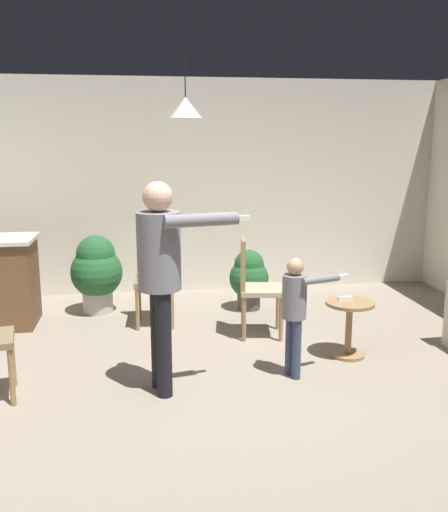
{
  "coord_description": "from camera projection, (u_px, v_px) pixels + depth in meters",
  "views": [
    {
      "loc": [
        -0.69,
        -3.98,
        1.96
      ],
      "look_at": [
        -0.03,
        0.53,
        1.0
      ],
      "focal_mm": 39.31,
      "sensor_mm": 36.0,
      "label": 1
    }
  ],
  "objects": [
    {
      "name": "ceiling_light_pendant",
      "position": [
        185.0,
        107.0,
        5.36
      ],
      "size": [
        0.32,
        0.32,
        0.55
      ],
      "color": "silver"
    },
    {
      "name": "spare_remote_on_table",
      "position": [
        345.0,
        298.0,
        5.08
      ],
      "size": [
        0.13,
        0.04,
        0.04
      ],
      "primitive_type": "cube",
      "rotation": [
        0.0,
        0.0,
        1.52
      ],
      "color": "white",
      "rests_on": "side_table_by_couch"
    },
    {
      "name": "wall_back",
      "position": [
        196.0,
        187.0,
        7.17
      ],
      "size": [
        6.4,
        0.1,
        2.7
      ],
      "primitive_type": "cube",
      "color": "silver",
      "rests_on": "ground"
    },
    {
      "name": "potted_plant_corner",
      "position": [
        249.0,
        277.0,
        6.5
      ],
      "size": [
        0.46,
        0.46,
        0.7
      ],
      "color": "#4C4742",
      "rests_on": "ground"
    },
    {
      "name": "person_child",
      "position": [
        295.0,
        304.0,
        4.59
      ],
      "size": [
        0.56,
        0.28,
        1.01
      ],
      "rotation": [
        0.0,
        0.0,
        -1.27
      ],
      "color": "#384260",
      "rests_on": "ground"
    },
    {
      "name": "side_table_by_couch",
      "position": [
        349.0,
        322.0,
        5.08
      ],
      "size": [
        0.44,
        0.44,
        0.52
      ],
      "color": "#99754C",
      "rests_on": "ground"
    },
    {
      "name": "person_adult",
      "position": [
        161.0,
        265.0,
        4.23
      ],
      "size": [
        0.85,
        0.47,
        1.65
      ],
      "rotation": [
        0.0,
        0.0,
        -1.37
      ],
      "color": "black",
      "rests_on": "ground"
    },
    {
      "name": "dining_chair_by_counter",
      "position": [
        254.0,
        283.0,
        5.59
      ],
      "size": [
        0.48,
        0.48,
        1.0
      ],
      "rotation": [
        0.0,
        0.0,
        4.56
      ],
      "color": "#99754C",
      "rests_on": "ground"
    },
    {
      "name": "ground",
      "position": [
        238.0,
        396.0,
        4.35
      ],
      "size": [
        7.68,
        7.68,
        0.0
      ],
      "primitive_type": "plane",
      "color": "gray"
    },
    {
      "name": "potted_plant_by_wall",
      "position": [
        97.0,
        270.0,
        6.35
      ],
      "size": [
        0.58,
        0.58,
        0.9
      ],
      "color": "#B7B2AD",
      "rests_on": "ground"
    },
    {
      "name": "dining_chair_centre_back",
      "position": [
        155.0,
        273.0,
        5.99
      ],
      "size": [
        0.44,
        0.44,
        1.0
      ],
      "rotation": [
        0.0,
        0.0,
        3.09
      ],
      "color": "#99754C",
      "rests_on": "ground"
    }
  ]
}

